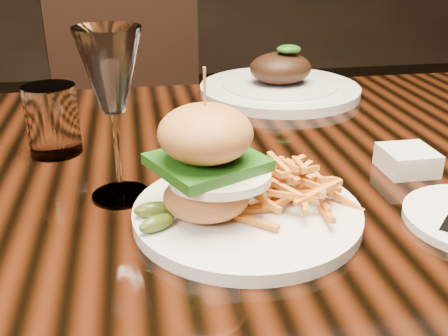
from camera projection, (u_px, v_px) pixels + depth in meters
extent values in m
cube|color=black|center=(223.00, 183.00, 0.73)|extent=(1.60, 0.90, 0.04)
cylinder|color=silver|center=(247.00, 213.00, 0.60)|extent=(0.26, 0.26, 0.01)
ellipsoid|color=#A05B33|center=(206.00, 196.00, 0.57)|extent=(0.10, 0.10, 0.04)
ellipsoid|color=silver|center=(221.00, 179.00, 0.55)|extent=(0.11, 0.09, 0.01)
ellipsoid|color=orange|center=(241.00, 174.00, 0.55)|extent=(0.02, 0.02, 0.01)
cube|color=#1F5A16|center=(206.00, 165.00, 0.56)|extent=(0.14, 0.14, 0.01)
ellipsoid|color=#9B5F2A|center=(205.00, 133.00, 0.54)|extent=(0.10, 0.10, 0.06)
cylinder|color=#A7794E|center=(205.00, 105.00, 0.53)|extent=(0.00, 0.00, 0.08)
ellipsoid|color=#2C3D10|center=(157.00, 223.00, 0.54)|extent=(0.04, 0.03, 0.02)
ellipsoid|color=#2C3D10|center=(153.00, 209.00, 0.57)|extent=(0.04, 0.02, 0.02)
cube|color=silver|center=(407.00, 160.00, 0.71)|extent=(0.08, 0.08, 0.03)
cylinder|color=white|center=(122.00, 195.00, 0.65)|extent=(0.07, 0.07, 0.00)
cylinder|color=white|center=(118.00, 154.00, 0.63)|extent=(0.01, 0.01, 0.11)
cone|color=white|center=(110.00, 70.00, 0.58)|extent=(0.08, 0.08, 0.10)
cylinder|color=white|center=(53.00, 120.00, 0.76)|extent=(0.08, 0.08, 0.10)
cylinder|color=silver|center=(280.00, 90.00, 1.06)|extent=(0.32, 0.32, 0.02)
cylinder|color=silver|center=(280.00, 89.00, 1.06)|extent=(0.23, 0.23, 0.02)
ellipsoid|color=black|center=(281.00, 68.00, 1.04)|extent=(0.12, 0.10, 0.06)
ellipsoid|color=#1F5A16|center=(289.00, 49.00, 1.01)|extent=(0.05, 0.03, 0.02)
cube|color=black|center=(146.00, 154.00, 1.55)|extent=(0.54, 0.54, 0.06)
cube|color=black|center=(126.00, 55.00, 1.62)|extent=(0.46, 0.13, 0.50)
cylinder|color=black|center=(98.00, 266.00, 1.42)|extent=(0.04, 0.04, 0.45)
cylinder|color=black|center=(229.00, 239.00, 1.54)|extent=(0.04, 0.04, 0.45)
cylinder|color=black|center=(81.00, 203.00, 1.74)|extent=(0.04, 0.04, 0.45)
cylinder|color=black|center=(190.00, 186.00, 1.86)|extent=(0.04, 0.04, 0.45)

